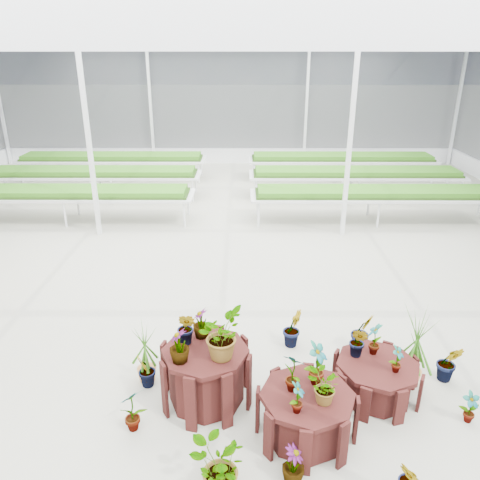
{
  "coord_description": "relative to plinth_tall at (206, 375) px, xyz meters",
  "views": [
    {
      "loc": [
        0.52,
        -6.78,
        4.2
      ],
      "look_at": [
        0.49,
        0.39,
        1.3
      ],
      "focal_mm": 35.0,
      "sensor_mm": 36.0,
      "label": 1
    }
  ],
  "objects": [
    {
      "name": "plinth_mid",
      "position": [
        1.2,
        -0.6,
        -0.09
      ],
      "size": [
        1.28,
        1.28,
        0.6
      ],
      "primitive_type": "cylinder",
      "rotation": [
        0.0,
        0.0,
        -0.15
      ],
      "color": "#371210",
      "rests_on": "ground"
    },
    {
      "name": "plinth_low",
      "position": [
        2.2,
        0.1,
        -0.14
      ],
      "size": [
        1.35,
        1.35,
        0.49
      ],
      "primitive_type": "cylinder",
      "rotation": [
        0.0,
        0.0,
        0.28
      ],
      "color": "#371210",
      "rests_on": "ground"
    },
    {
      "name": "nursery_plants",
      "position": [
        0.93,
        -0.1,
        0.2
      ],
      "size": [
        4.5,
        3.12,
        1.38
      ],
      "color": "#2F6916",
      "rests_on": "ground"
    },
    {
      "name": "steel_frame",
      "position": [
        -0.07,
        1.93,
        1.87
      ],
      "size": [
        18.0,
        24.0,
        4.5
      ],
      "primitive_type": null,
      "color": "silver",
      "rests_on": "ground"
    },
    {
      "name": "plinth_tall",
      "position": [
        0.0,
        0.0,
        0.0
      ],
      "size": [
        1.38,
        1.38,
        0.77
      ],
      "primitive_type": "cylinder",
      "rotation": [
        0.0,
        0.0,
        -0.26
      ],
      "color": "#371210",
      "rests_on": "ground"
    },
    {
      "name": "ground_plane",
      "position": [
        -0.07,
        1.93,
        -0.38
      ],
      "size": [
        24.0,
        24.0,
        0.0
      ],
      "primitive_type": "plane",
      "color": "gray",
      "rests_on": "ground"
    },
    {
      "name": "nursery_benches",
      "position": [
        -0.07,
        9.13,
        0.04
      ],
      "size": [
        16.0,
        7.0,
        0.84
      ],
      "primitive_type": null,
      "color": "silver",
      "rests_on": "ground"
    },
    {
      "name": "greenhouse_shell",
      "position": [
        -0.07,
        1.93,
        1.87
      ],
      "size": [
        18.0,
        24.0,
        4.5
      ],
      "primitive_type": null,
      "color": "white",
      "rests_on": "ground"
    }
  ]
}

